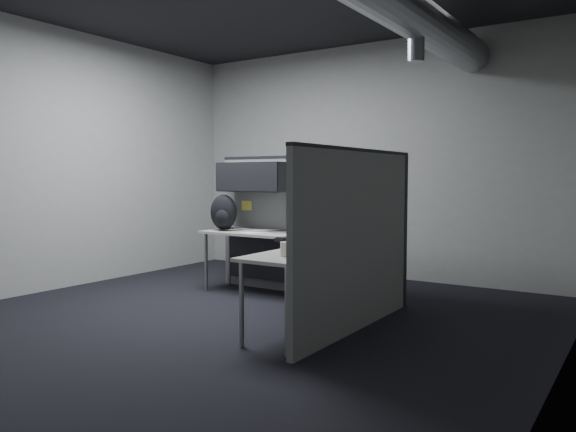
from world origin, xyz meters
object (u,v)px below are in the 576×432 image
Objects in this scene: monitor at (359,217)px; keyboard at (300,239)px; phone at (302,247)px; desk at (296,249)px; backpack at (223,213)px.

monitor is 1.05× the size of keyboard.
phone is (0.45, -0.69, 0.02)m from keyboard.
desk is 1.27m from backpack.
desk is at bearing -24.15° from backpack.
desk is 4.39× the size of keyboard.
keyboard is at bearing 106.08° from phone.
keyboard is 1.75× the size of phone.
desk is 4.18× the size of monitor.
desk is 0.30m from keyboard.
monitor is at bearing 72.12° from phone.
monitor is 1.84× the size of phone.
monitor reaches higher than keyboard.
backpack is at bearing 168.58° from desk.
monitor is (0.63, 0.19, 0.35)m from desk.
backpack is (-1.20, 0.24, 0.33)m from desk.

